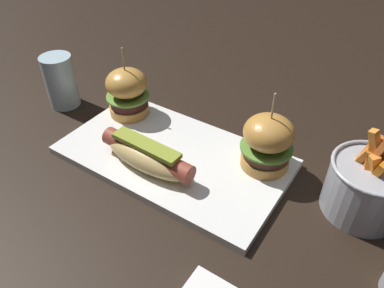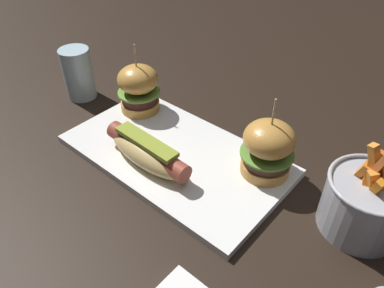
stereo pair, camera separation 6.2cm
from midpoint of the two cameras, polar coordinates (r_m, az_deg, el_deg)
ground_plane at (r=0.67m, az=-5.51°, el=-2.51°), size 3.00×3.00×0.00m
platter_main at (r=0.67m, az=-5.54°, el=-2.06°), size 0.40×0.22×0.01m
hot_dog at (r=0.63m, az=-9.78°, el=-1.88°), size 0.18×0.06×0.05m
slider_left at (r=0.75m, az=-12.32°, el=7.80°), size 0.09×0.09×0.14m
slider_right at (r=0.61m, az=8.78°, el=0.19°), size 0.09×0.09×0.14m
fries_bucket at (r=0.60m, az=22.80°, el=-6.24°), size 0.12×0.12×0.14m
water_glass at (r=0.85m, az=-21.68°, el=8.93°), size 0.06×0.06×0.11m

